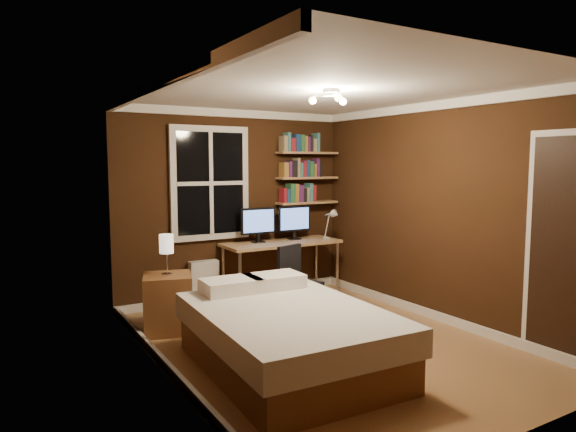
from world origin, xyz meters
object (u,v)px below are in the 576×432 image
bedside_lamp (167,255)px  desk (282,246)px  bed (287,336)px  monitor_right (294,223)px  desk_lamp (330,224)px  office_chair (298,294)px  nightstand (168,303)px  radiator (204,282)px  monitor_left (258,225)px

bedside_lamp → desk: 1.87m
bed → bedside_lamp: bedside_lamp is taller
monitor_right → desk_lamp: bearing=-32.3°
bed → office_chair: office_chair is taller
desk_lamp → bed: bearing=-133.6°
nightstand → bedside_lamp: (0.00, 0.00, 0.53)m
radiator → bed: bearing=-93.4°
monitor_right → desk_lamp: (0.42, -0.27, -0.01)m
bed → nightstand: 1.62m
monitor_right → nightstand: bearing=-161.1°
radiator → monitor_right: size_ratio=1.13×
monitor_right → monitor_left: bearing=180.0°
office_chair → bed: bearing=-143.6°
bedside_lamp → desk_lamp: desk_lamp is taller
monitor_left → desk_lamp: (0.98, -0.27, -0.01)m
desk → desk_lamp: (0.67, -0.19, 0.28)m
bed → monitor_left: (0.86, 2.20, 0.70)m
radiator → monitor_left: bearing=-10.6°
monitor_right → office_chair: monitor_right is taller
desk → bed: bearing=-118.9°
bedside_lamp → desk_lamp: 2.47m
office_chair → bedside_lamp: bearing=147.0°
bedside_lamp → office_chair: bedside_lamp is taller
bed → desk: bearing=63.8°
radiator → desk_lamp: size_ratio=1.28×
bed → desk_lamp: 2.75m
monitor_left → office_chair: size_ratio=0.58×
bed → desk_lamp: size_ratio=4.70×
bedside_lamp → desk: (1.76, 0.61, -0.14)m
bed → monitor_right: monitor_right is taller
nightstand → office_chair: size_ratio=0.72×
monitor_left → office_chair: (-0.05, -1.07, -0.68)m
bed → office_chair: (0.81, 1.12, 0.02)m
nightstand → radiator: size_ratio=1.10×
radiator → monitor_right: 1.47m
bed → bedside_lamp: size_ratio=4.76×
desk → nightstand: bearing=-160.9°
bed → bedside_lamp: 1.71m
radiator → desk: 1.13m
bedside_lamp → desk_lamp: (2.43, 0.43, 0.14)m
nightstand → monitor_left: (1.45, 0.69, 0.68)m
desk → desk_lamp: desk_lamp is taller
desk_lamp → monitor_left: bearing=164.8°
nightstand → desk_lamp: (2.43, 0.43, 0.67)m
bed → desk: 2.45m
nightstand → office_chair: bearing=1.9°
monitor_left → monitor_right: 0.56m
monitor_left → monitor_right: (0.56, 0.00, 0.00)m
desk → office_chair: 1.12m
bed → monitor_right: (1.42, 2.20, 0.70)m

